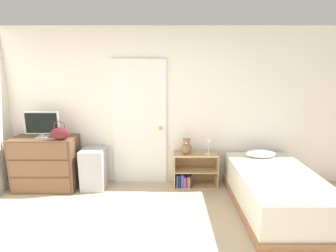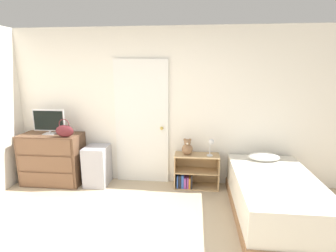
% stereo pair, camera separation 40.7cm
% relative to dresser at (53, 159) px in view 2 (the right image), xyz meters
% --- Properties ---
extents(wall_back, '(10.00, 0.06, 2.55)m').
position_rel_dresser_xyz_m(wall_back, '(1.63, 0.29, 0.85)').
color(wall_back, white).
rests_on(wall_back, ground_plane).
extents(door_closed, '(0.89, 0.09, 2.06)m').
position_rel_dresser_xyz_m(door_closed, '(1.48, 0.24, 0.60)').
color(door_closed, white).
rests_on(door_closed, ground_plane).
extents(dresser, '(0.98, 0.49, 0.85)m').
position_rel_dresser_xyz_m(dresser, '(0.00, 0.00, 0.00)').
color(dresser, brown).
rests_on(dresser, ground_plane).
extents(tv, '(0.53, 0.16, 0.41)m').
position_rel_dresser_xyz_m(tv, '(-0.01, 0.01, 0.64)').
color(tv, '#B7B7BC').
rests_on(tv, dresser).
extents(handbag, '(0.29, 0.12, 0.29)m').
position_rel_dresser_xyz_m(handbag, '(0.33, -0.14, 0.53)').
color(handbag, '#591E23').
rests_on(handbag, dresser).
extents(storage_bin, '(0.37, 0.43, 0.65)m').
position_rel_dresser_xyz_m(storage_bin, '(0.76, 0.03, -0.10)').
color(storage_bin, '#ADADB7').
rests_on(storage_bin, ground_plane).
extents(bookshelf, '(0.72, 0.31, 0.55)m').
position_rel_dresser_xyz_m(bookshelf, '(2.35, 0.09, -0.19)').
color(bookshelf, tan).
rests_on(bookshelf, ground_plane).
extents(teddy_bear, '(0.17, 0.17, 0.27)m').
position_rel_dresser_xyz_m(teddy_bear, '(2.25, 0.09, 0.24)').
color(teddy_bear, '#8C6647').
rests_on(teddy_bear, bookshelf).
extents(desk_lamp, '(0.11, 0.11, 0.28)m').
position_rel_dresser_xyz_m(desk_lamp, '(2.62, 0.04, 0.33)').
color(desk_lamp, silver).
rests_on(desk_lamp, bookshelf).
extents(bed, '(1.05, 1.83, 0.65)m').
position_rel_dresser_xyz_m(bed, '(3.42, -0.66, -0.15)').
color(bed, '#996B47').
rests_on(bed, ground_plane).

